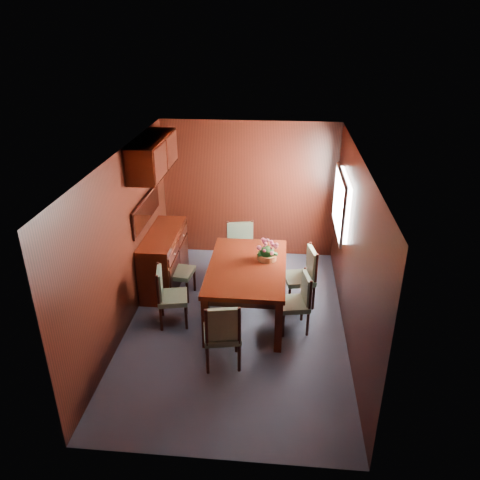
# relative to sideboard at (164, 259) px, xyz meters

# --- Properties ---
(ground) EXTENTS (4.50, 4.50, 0.00)m
(ground) POSITION_rel_sideboard_xyz_m (1.25, -1.00, -0.45)
(ground) COLOR #393C4E
(ground) RESTS_ON ground
(room_shell) EXTENTS (3.06, 4.52, 2.41)m
(room_shell) POSITION_rel_sideboard_xyz_m (1.15, -0.67, 1.18)
(room_shell) COLOR black
(room_shell) RESTS_ON ground
(sideboard) EXTENTS (0.48, 1.40, 0.90)m
(sideboard) POSITION_rel_sideboard_xyz_m (0.00, 0.00, 0.00)
(sideboard) COLOR #330E06
(sideboard) RESTS_ON ground
(dining_table) EXTENTS (1.08, 1.72, 0.80)m
(dining_table) POSITION_rel_sideboard_xyz_m (1.38, -0.74, 0.24)
(dining_table) COLOR #330E06
(dining_table) RESTS_ON ground
(chair_left_near) EXTENTS (0.47, 0.49, 0.87)m
(chair_left_near) POSITION_rel_sideboard_xyz_m (0.30, -1.05, 0.03)
(chair_left_near) COLOR black
(chair_left_near) RESTS_ON ground
(chair_left_far) EXTENTS (0.44, 0.46, 0.87)m
(chair_left_far) POSITION_rel_sideboard_xyz_m (0.25, -0.32, 0.03)
(chair_left_far) COLOR black
(chair_left_far) RESTS_ON ground
(chair_right_near) EXTENTS (0.46, 0.47, 0.85)m
(chair_right_near) POSITION_rel_sideboard_xyz_m (2.10, -1.01, 0.02)
(chair_right_near) COLOR black
(chair_right_near) RESTS_ON ground
(chair_right_far) EXTENTS (0.50, 0.51, 0.92)m
(chair_right_far) POSITION_rel_sideboard_xyz_m (2.19, -0.36, 0.06)
(chair_right_far) COLOR black
(chair_right_far) RESTS_ON ground
(chair_head) EXTENTS (0.51, 0.50, 0.93)m
(chair_head) POSITION_rel_sideboard_xyz_m (1.17, -1.89, 0.06)
(chair_head) COLOR black
(chair_head) RESTS_ON ground
(chair_foot) EXTENTS (0.54, 0.52, 0.96)m
(chair_foot) POSITION_rel_sideboard_xyz_m (1.19, 0.32, 0.08)
(chair_foot) COLOR black
(chair_foot) RESTS_ON ground
(flower_centerpiece) EXTENTS (0.29, 0.29, 0.29)m
(flower_centerpiece) POSITION_rel_sideboard_xyz_m (1.64, -0.53, 0.49)
(flower_centerpiece) COLOR #C26F3B
(flower_centerpiece) RESTS_ON dining_table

